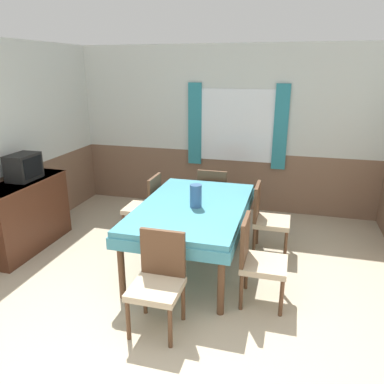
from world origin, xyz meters
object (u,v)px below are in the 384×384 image
Objects in this scene: chair_head_window at (214,196)px; chair_right_far at (267,217)px; dining_table at (193,213)px; sideboard at (25,215)px; tv at (24,167)px; vase at (196,196)px; chair_left_far at (146,205)px; chair_right_near at (257,258)px; chair_head_near at (158,279)px.

chair_right_far is at bearing -37.02° from chair_head_window.
dining_table is 1.48× the size of sideboard.
chair_head_window is 2.55m from sideboard.
tv is 2.25m from vase.
tv is at bearing 113.62° from chair_left_far.
tv is (-2.19, -1.21, 0.59)m from chair_head_window.
chair_right_far is (0.00, 1.11, 0.00)m from chair_right_near.
chair_left_far is 1.00× the size of chair_head_near.
chair_right_near is at bearing -33.04° from vase.
chair_right_far is 1.06m from vase.
chair_right_near is (0.81, -0.56, -0.18)m from dining_table.
chair_head_window is 0.68× the size of sideboard.
chair_head_near is (0.00, -2.33, 0.00)m from chair_head_window.
dining_table is at bearing -124.48° from chair_right_near.
sideboard reaches higher than chair_right_near.
chair_head_near is at bearing -26.99° from tv.
tv reaches higher than chair_left_far.
vase is at bearing -87.58° from chair_head_window.
sideboard is 2.28m from vase.
chair_left_far is 1.55m from sideboard.
chair_right_near is at bearing -142.98° from chair_head_near.
chair_right_far is at bearing -115.17° from chair_head_near.
chair_head_near is at bearing -25.17° from chair_right_far.
chair_head_window is at bearing -127.02° from chair_right_far.
dining_table is at bearing 3.95° from sideboard.
vase reaches higher than dining_table.
vase is (2.24, 0.09, 0.43)m from sideboard.
chair_head_near is (0.00, -1.16, -0.18)m from dining_table.
sideboard reaches higher than chair_head_window.
chair_head_near is at bearing -154.83° from chair_left_far.
sideboard is (-2.19, -0.15, -0.20)m from dining_table.
sideboard is 3.20× the size of tv.
chair_left_far is 1.96m from chair_right_near.
chair_head_near is 1.00× the size of chair_right_near.
chair_left_far and chair_right_near have the same top height.
tv is at bearing -26.99° from chair_head_near.
chair_head_window reaches higher than dining_table.
chair_head_near reaches higher than dining_table.
tv reaches higher than chair_right_far.
tv reaches higher than vase.
chair_left_far is 1.00× the size of chair_right_far.
dining_table is 1.18m from chair_head_near.
dining_table is 2.16× the size of chair_right_far.
vase reaches higher than chair_right_far.
sideboard is (-2.19, -1.32, -0.02)m from chair_head_window.
chair_right_near is 0.99m from vase.
chair_right_far is at bearing 39.26° from vase.
chair_head_window is at bearing 92.42° from vase.
dining_table is 1.00m from chair_right_near.
sideboard is (-2.99, -0.71, -0.02)m from chair_right_far.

